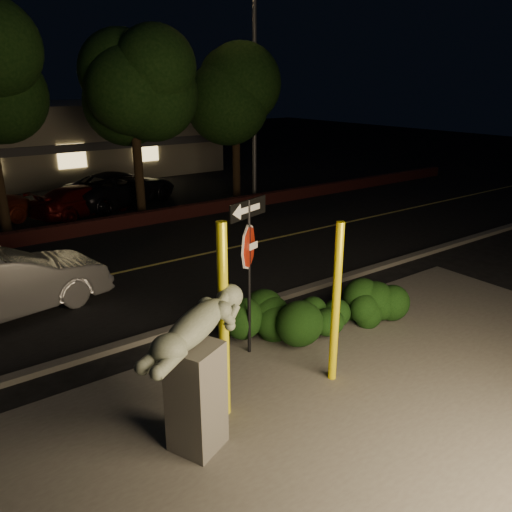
{
  "coord_description": "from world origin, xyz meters",
  "views": [
    {
      "loc": [
        -5.33,
        -5.96,
        5.12
      ],
      "look_at": [
        0.58,
        2.2,
        1.6
      ],
      "focal_mm": 35.0,
      "sensor_mm": 36.0,
      "label": 1
    }
  ],
  "objects_px": {
    "parked_car_darkred": "(83,200)",
    "sculpture": "(196,363)",
    "yellow_pole_left": "(224,324)",
    "silver_sedan": "(2,285)",
    "signpost": "(249,247)",
    "yellow_pole_right": "(336,305)",
    "streetlight": "(250,68)",
    "parked_car_dark": "(120,188)"
  },
  "relations": [
    {
      "from": "signpost",
      "to": "parked_car_dark",
      "type": "relative_size",
      "value": 0.59
    },
    {
      "from": "streetlight",
      "to": "yellow_pole_left",
      "type": "bearing_deg",
      "value": -107.88
    },
    {
      "from": "yellow_pole_left",
      "to": "streetlight",
      "type": "xyz_separation_m",
      "value": [
        9.43,
        12.64,
        4.06
      ]
    },
    {
      "from": "signpost",
      "to": "parked_car_darkred",
      "type": "distance_m",
      "value": 13.01
    },
    {
      "from": "streetlight",
      "to": "yellow_pole_right",
      "type": "bearing_deg",
      "value": -100.67
    },
    {
      "from": "yellow_pole_right",
      "to": "streetlight",
      "type": "distance_m",
      "value": 15.45
    },
    {
      "from": "sculpture",
      "to": "parked_car_darkred",
      "type": "height_order",
      "value": "sculpture"
    },
    {
      "from": "yellow_pole_right",
      "to": "sculpture",
      "type": "bearing_deg",
      "value": -177.58
    },
    {
      "from": "signpost",
      "to": "parked_car_darkred",
      "type": "relative_size",
      "value": 0.74
    },
    {
      "from": "parked_car_darkred",
      "to": "parked_car_dark",
      "type": "relative_size",
      "value": 0.8
    },
    {
      "from": "sculpture",
      "to": "parked_car_dark",
      "type": "distance_m",
      "value": 16.29
    },
    {
      "from": "sculpture",
      "to": "streetlight",
      "type": "height_order",
      "value": "streetlight"
    },
    {
      "from": "yellow_pole_left",
      "to": "streetlight",
      "type": "bearing_deg",
      "value": 53.29
    },
    {
      "from": "streetlight",
      "to": "parked_car_darkred",
      "type": "xyz_separation_m",
      "value": [
        -7.12,
        1.59,
        -5.08
      ]
    },
    {
      "from": "signpost",
      "to": "sculpture",
      "type": "height_order",
      "value": "signpost"
    },
    {
      "from": "yellow_pole_left",
      "to": "signpost",
      "type": "xyz_separation_m",
      "value": [
        1.43,
        1.36,
        0.59
      ]
    },
    {
      "from": "signpost",
      "to": "yellow_pole_right",
      "type": "bearing_deg",
      "value": -85.9
    },
    {
      "from": "yellow_pole_right",
      "to": "silver_sedan",
      "type": "bearing_deg",
      "value": 124.08
    },
    {
      "from": "yellow_pole_right",
      "to": "signpost",
      "type": "relative_size",
      "value": 0.95
    },
    {
      "from": "signpost",
      "to": "parked_car_dark",
      "type": "xyz_separation_m",
      "value": [
        2.77,
        13.75,
        -1.49
      ]
    },
    {
      "from": "streetlight",
      "to": "silver_sedan",
      "type": "height_order",
      "value": "streetlight"
    },
    {
      "from": "parked_car_dark",
      "to": "silver_sedan",
      "type": "bearing_deg",
      "value": 125.57
    },
    {
      "from": "streetlight",
      "to": "parked_car_dark",
      "type": "xyz_separation_m",
      "value": [
        -5.23,
        2.46,
        -4.96
      ]
    },
    {
      "from": "yellow_pole_right",
      "to": "parked_car_darkred",
      "type": "distance_m",
      "value": 14.55
    },
    {
      "from": "silver_sedan",
      "to": "parked_car_darkred",
      "type": "xyz_separation_m",
      "value": [
        4.47,
        8.21,
        -0.16
      ]
    },
    {
      "from": "yellow_pole_left",
      "to": "parked_car_darkred",
      "type": "distance_m",
      "value": 14.46
    },
    {
      "from": "sculpture",
      "to": "silver_sedan",
      "type": "height_order",
      "value": "sculpture"
    },
    {
      "from": "signpost",
      "to": "streetlight",
      "type": "relative_size",
      "value": 0.33
    },
    {
      "from": "parked_car_dark",
      "to": "yellow_pole_left",
      "type": "bearing_deg",
      "value": 145.03
    },
    {
      "from": "silver_sedan",
      "to": "signpost",
      "type": "bearing_deg",
      "value": -151.7
    },
    {
      "from": "sculpture",
      "to": "parked_car_darkred",
      "type": "bearing_deg",
      "value": 54.47
    },
    {
      "from": "parked_car_darkred",
      "to": "parked_car_dark",
      "type": "bearing_deg",
      "value": -83.4
    },
    {
      "from": "yellow_pole_right",
      "to": "sculpture",
      "type": "distance_m",
      "value": 2.83
    },
    {
      "from": "streetlight",
      "to": "silver_sedan",
      "type": "relative_size",
      "value": 2.04
    },
    {
      "from": "streetlight",
      "to": "silver_sedan",
      "type": "distance_m",
      "value": 14.23
    },
    {
      "from": "yellow_pole_left",
      "to": "parked_car_dark",
      "type": "distance_m",
      "value": 15.71
    },
    {
      "from": "signpost",
      "to": "silver_sedan",
      "type": "xyz_separation_m",
      "value": [
        -3.59,
        4.67,
        -1.44
      ]
    },
    {
      "from": "yellow_pole_left",
      "to": "silver_sedan",
      "type": "xyz_separation_m",
      "value": [
        -2.16,
        6.02,
        -0.85
      ]
    },
    {
      "from": "streetlight",
      "to": "parked_car_darkred",
      "type": "distance_m",
      "value": 8.89
    },
    {
      "from": "parked_car_darkred",
      "to": "sculpture",
      "type": "bearing_deg",
      "value": 150.12
    },
    {
      "from": "silver_sedan",
      "to": "parked_car_dark",
      "type": "height_order",
      "value": "silver_sedan"
    },
    {
      "from": "streetlight",
      "to": "silver_sedan",
      "type": "xyz_separation_m",
      "value": [
        -11.59,
        -6.62,
        -4.91
      ]
    }
  ]
}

